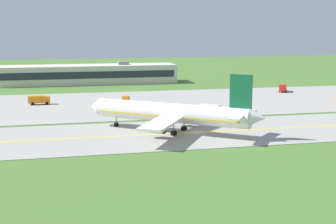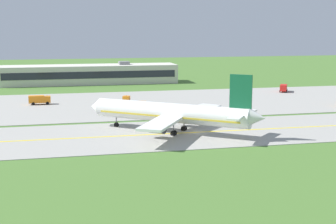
{
  "view_description": "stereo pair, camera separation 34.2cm",
  "coord_description": "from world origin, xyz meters",
  "px_view_note": "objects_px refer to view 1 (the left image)",
  "views": [
    {
      "loc": [
        -27.98,
        -96.87,
        21.69
      ],
      "look_at": [
        -4.82,
        3.41,
        4.0
      ],
      "focal_mm": 53.17,
      "sensor_mm": 36.0,
      "label": 1
    },
    {
      "loc": [
        -27.64,
        -96.94,
        21.69
      ],
      "look_at": [
        -4.82,
        3.41,
        4.0
      ],
      "focal_mm": 53.17,
      "sensor_mm": 36.0,
      "label": 2
    }
  ],
  "objects_px": {
    "service_truck_catering": "(283,88)",
    "service_truck_pushback": "(39,99)",
    "service_truck_baggage": "(130,100)",
    "airplane_lead": "(172,113)"
  },
  "relations": [
    {
      "from": "service_truck_catering",
      "to": "service_truck_pushback",
      "type": "relative_size",
      "value": 1.03
    },
    {
      "from": "airplane_lead",
      "to": "service_truck_catering",
      "type": "height_order",
      "value": "airplane_lead"
    },
    {
      "from": "service_truck_pushback",
      "to": "service_truck_baggage",
      "type": "bearing_deg",
      "value": -11.54
    },
    {
      "from": "airplane_lead",
      "to": "service_truck_pushback",
      "type": "relative_size",
      "value": 5.5
    },
    {
      "from": "airplane_lead",
      "to": "service_truck_catering",
      "type": "xyz_separation_m",
      "value": [
        51.38,
        54.86,
        -2.6
      ]
    },
    {
      "from": "service_truck_baggage",
      "to": "service_truck_catering",
      "type": "relative_size",
      "value": 1.07
    },
    {
      "from": "airplane_lead",
      "to": "service_truck_baggage",
      "type": "height_order",
      "value": "airplane_lead"
    },
    {
      "from": "service_truck_baggage",
      "to": "service_truck_pushback",
      "type": "bearing_deg",
      "value": 168.46
    },
    {
      "from": "airplane_lead",
      "to": "service_truck_baggage",
      "type": "relative_size",
      "value": 4.98
    },
    {
      "from": "service_truck_baggage",
      "to": "service_truck_pushback",
      "type": "distance_m",
      "value": 25.64
    }
  ]
}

